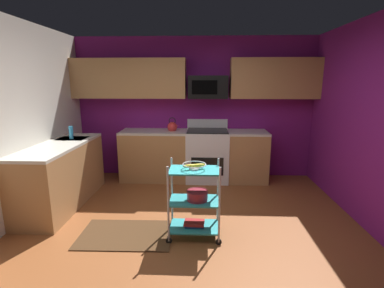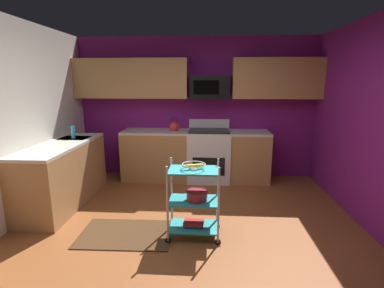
{
  "view_description": "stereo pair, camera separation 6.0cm",
  "coord_description": "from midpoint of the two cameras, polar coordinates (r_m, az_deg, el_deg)",
  "views": [
    {
      "loc": [
        0.19,
        -2.98,
        1.81
      ],
      "look_at": [
        0.04,
        0.43,
        1.05
      ],
      "focal_mm": 26.62,
      "sensor_mm": 36.0,
      "label": 1
    },
    {
      "loc": [
        0.25,
        -2.98,
        1.81
      ],
      "look_at": [
        0.04,
        0.43,
        1.05
      ],
      "focal_mm": 26.62,
      "sensor_mm": 36.0,
      "label": 2
    }
  ],
  "objects": [
    {
      "name": "dish_soap_bottle",
      "position": [
        4.84,
        -22.41,
        2.19
      ],
      "size": [
        0.06,
        0.06,
        0.2
      ],
      "primitive_type": "cylinder",
      "color": "#2D8CBF",
      "rests_on": "counter_run"
    },
    {
      "name": "mixing_bowl_large",
      "position": [
        3.34,
        1.5,
        -10.22
      ],
      "size": [
        0.25,
        0.25,
        0.11
      ],
      "color": "maroon",
      "rests_on": "rolling_cart"
    },
    {
      "name": "floor_rug",
      "position": [
        3.68,
        -12.55,
        -17.14
      ],
      "size": [
        1.11,
        0.72,
        0.01
      ],
      "primitive_type": "cube",
      "rotation": [
        0.0,
        0.0,
        0.02
      ],
      "color": "#472D19",
      "rests_on": "ground"
    },
    {
      "name": "oven_range",
      "position": [
        5.26,
        3.7,
        -2.16
      ],
      "size": [
        0.76,
        0.65,
        1.1
      ],
      "color": "white",
      "rests_on": "ground"
    },
    {
      "name": "counter_run",
      "position": [
        4.9,
        -8.28,
        -3.53
      ],
      "size": [
        3.53,
        2.37,
        0.92
      ],
      "color": "#B27F4C",
      "rests_on": "ground"
    },
    {
      "name": "fruit_bowl",
      "position": [
        3.22,
        0.91,
        -4.33
      ],
      "size": [
        0.27,
        0.27,
        0.07
      ],
      "color": "silver",
      "rests_on": "rolling_cart"
    },
    {
      "name": "upper_cabinets",
      "position": [
        5.22,
        0.51,
        12.98
      ],
      "size": [
        4.4,
        0.33,
        0.7
      ],
      "color": "#B27F4C"
    },
    {
      "name": "floor",
      "position": [
        3.51,
        -0.64,
        -18.92
      ],
      "size": [
        4.4,
        4.8,
        0.04
      ],
      "primitive_type": "cube",
      "color": "brown",
      "rests_on": "ground"
    },
    {
      "name": "microwave",
      "position": [
        5.19,
        3.89,
        11.3
      ],
      "size": [
        0.7,
        0.39,
        0.4
      ],
      "color": "black"
    },
    {
      "name": "kettle",
      "position": [
        5.18,
        -3.28,
        3.49
      ],
      "size": [
        0.21,
        0.18,
        0.26
      ],
      "color": "red",
      "rests_on": "counter_run"
    },
    {
      "name": "book_stack",
      "position": [
        3.49,
        0.87,
        -15.66
      ],
      "size": [
        0.25,
        0.18,
        0.06
      ],
      "color": "#1E4C8C",
      "rests_on": "rolling_cart"
    },
    {
      "name": "wall_back",
      "position": [
        5.44,
        1.19,
        7.16
      ],
      "size": [
        4.52,
        0.06,
        2.6
      ],
      "primitive_type": "cube",
      "color": "#751970",
      "rests_on": "ground"
    },
    {
      "name": "rolling_cart",
      "position": [
        3.36,
        0.88,
        -11.25
      ],
      "size": [
        0.63,
        0.38,
        0.91
      ],
      "color": "silver",
      "rests_on": "ground"
    }
  ]
}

